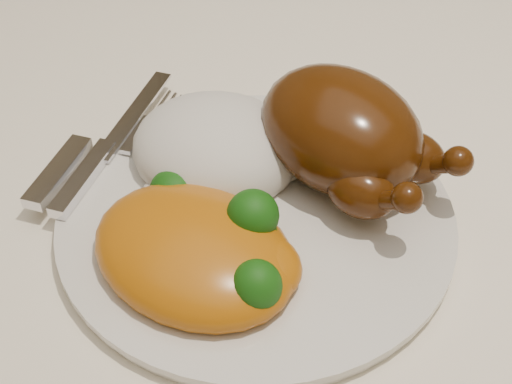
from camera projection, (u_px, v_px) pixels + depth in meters
The scene contains 7 objects.
dining_table at pixel (360, 234), 0.65m from camera, with size 1.60×0.90×0.76m.
tablecloth at pixel (369, 175), 0.60m from camera, with size 1.73×1.03×0.18m.
dinner_plate at pixel (256, 218), 0.52m from camera, with size 0.28×0.28×0.01m, color silver.
roast_chicken at pixel (344, 133), 0.51m from camera, with size 0.17×0.13×0.08m.
rice_mound at pixel (216, 149), 0.54m from camera, with size 0.15×0.15×0.07m.
mac_and_cheese at pixel (205, 252), 0.47m from camera, with size 0.15×0.12×0.06m.
cutlery at pixel (95, 155), 0.55m from camera, with size 0.06×0.19×0.01m.
Camera 1 is at (0.16, -0.43, 1.14)m, focal length 50.00 mm.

